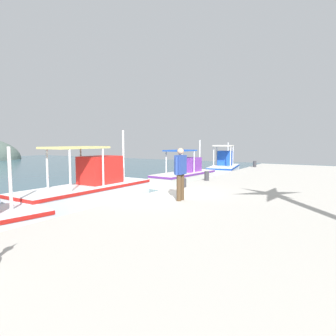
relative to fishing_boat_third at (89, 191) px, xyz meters
name	(u,v)px	position (x,y,z in m)	size (l,w,h in m)	color
quay_pier	(287,220)	(0.61, -7.73, -0.33)	(36.00, 10.00, 0.80)	#BCB7AD
fishing_boat_third	(89,191)	(0.00, 0.00, 0.00)	(6.21, 2.12, 3.32)	white
fishing_boat_fourth	(185,175)	(8.04, -0.33, -0.12)	(5.51, 2.11, 2.90)	silver
fishing_boat_fifth	(224,168)	(14.14, -0.77, -0.06)	(5.33, 2.85, 2.72)	white
fisherman_standing	(180,171)	(-0.13, -4.45, 1.06)	(0.63, 0.25, 1.77)	#4C3823
mooring_bollard_second	(183,183)	(2.46, -3.18, 0.26)	(0.26, 0.26, 0.38)	#333338
mooring_bollard_third	(207,176)	(5.00, -3.18, 0.31)	(0.24, 0.24, 0.48)	#333338
mooring_bollard_fourth	(255,164)	(14.35, -3.18, 0.31)	(0.26, 0.26, 0.48)	#333338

